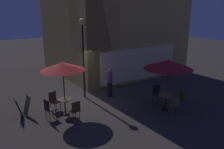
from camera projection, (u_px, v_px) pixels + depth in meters
The scene contains 15 objects.
ground_plane at pixel (81, 101), 12.17m from camera, with size 60.00×60.00×0.00m, color #36312D.
cafe_building at pixel (105, 7), 15.61m from camera, with size 8.68×8.30×9.87m.
street_lamp_near_corner at pixel (83, 43), 11.91m from camera, with size 0.33×0.33×4.30m.
menu_sandwich_board at pixel (23, 107), 10.31m from camera, with size 0.67×0.57×0.91m.
cafe_table_0 at pixel (65, 104), 10.52m from camera, with size 0.64×0.64×0.75m.
cafe_table_1 at pixel (166, 99), 11.07m from camera, with size 0.69×0.69×0.74m.
patio_umbrella_0 at pixel (63, 67), 10.03m from camera, with size 1.98×1.98×2.50m.
patio_umbrella_1 at pixel (168, 64), 10.59m from camera, with size 2.29×2.29×2.48m.
cafe_chair_0 at pixel (75, 109), 9.88m from camera, with size 0.46×0.46×0.91m.
cafe_chair_1 at pixel (54, 99), 10.96m from camera, with size 0.54×0.54×0.93m.
cafe_chair_2 at pixel (49, 108), 9.94m from camera, with size 0.48×0.48×0.97m.
cafe_chair_3 at pixel (175, 104), 10.35m from camera, with size 0.48×0.48×0.93m.
cafe_chair_4 at pixel (180, 97), 11.24m from camera, with size 0.52×0.52×0.93m.
cafe_chair_5 at pixel (157, 92), 11.85m from camera, with size 0.49×0.49×0.93m.
patron_standing_0 at pixel (110, 83), 12.59m from camera, with size 0.32×0.32×1.62m.
Camera 1 is at (-4.79, -10.38, 4.71)m, focal length 36.43 mm.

